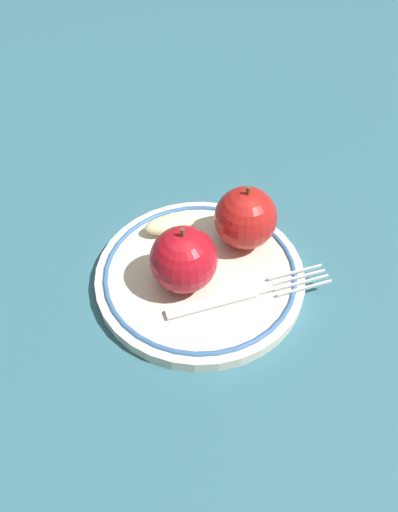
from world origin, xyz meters
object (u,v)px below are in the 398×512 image
object	(u,v)px
fork	(244,294)
apple_second_whole	(248,220)
apple_red_whole	(181,257)
plate	(199,273)
apple_slice_front	(170,224)

from	to	relation	value
fork	apple_second_whole	bearing A→B (deg)	67.48
apple_red_whole	plate	bearing A→B (deg)	-1.53
apple_second_whole	fork	world-z (taller)	apple_second_whole
plate	apple_slice_front	size ratio (longest dim) A/B	3.83
plate	fork	size ratio (longest dim) A/B	1.34
apple_red_whole	fork	xyz separation A→B (m)	(0.04, -0.06, -0.04)
apple_second_whole	apple_slice_front	world-z (taller)	apple_second_whole
apple_red_whole	apple_second_whole	world-z (taller)	same
apple_slice_front	fork	size ratio (longest dim) A/B	0.35
apple_slice_front	apple_red_whole	bearing A→B (deg)	84.89
apple_second_whole	apple_slice_front	distance (m)	0.10
plate	apple_second_whole	bearing A→B (deg)	-6.32
plate	apple_second_whole	xyz separation A→B (m)	(0.07, -0.01, 0.05)
plate	fork	xyz separation A→B (m)	(0.01, -0.06, 0.01)
apple_red_whole	apple_slice_front	size ratio (longest dim) A/B	1.31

